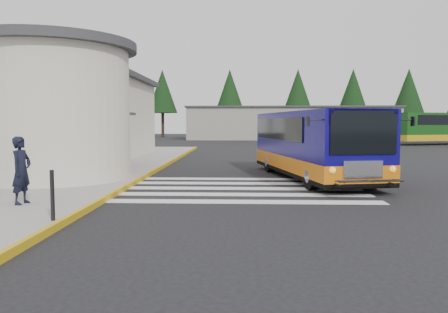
{
  "coord_description": "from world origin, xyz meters",
  "views": [
    {
      "loc": [
        -0.39,
        -14.85,
        2.13
      ],
      "look_at": [
        -0.93,
        -0.5,
        1.02
      ],
      "focal_mm": 35.0,
      "sensor_mm": 36.0,
      "label": 1
    }
  ],
  "objects_px": {
    "transit_bus": "(312,147)",
    "far_bus_b": "(440,127)",
    "pedestrian_a": "(21,170)",
    "bollard": "(52,195)",
    "far_bus_a": "(347,129)"
  },
  "relations": [
    {
      "from": "bollard",
      "to": "far_bus_a",
      "type": "xyz_separation_m",
      "value": [
        15.45,
        39.82,
        0.78
      ]
    },
    {
      "from": "transit_bus",
      "to": "pedestrian_a",
      "type": "xyz_separation_m",
      "value": [
        -8.07,
        -6.36,
        -0.24
      ]
    },
    {
      "from": "pedestrian_a",
      "to": "transit_bus",
      "type": "bearing_deg",
      "value": -42.78
    },
    {
      "from": "bollard",
      "to": "far_bus_a",
      "type": "distance_m",
      "value": 42.72
    },
    {
      "from": "far_bus_b",
      "to": "transit_bus",
      "type": "bearing_deg",
      "value": 128.37
    },
    {
      "from": "pedestrian_a",
      "to": "far_bus_b",
      "type": "xyz_separation_m",
      "value": [
        25.11,
        33.64,
        0.76
      ]
    },
    {
      "from": "transit_bus",
      "to": "far_bus_b",
      "type": "relative_size",
      "value": 0.86
    },
    {
      "from": "bollard",
      "to": "far_bus_b",
      "type": "bearing_deg",
      "value": 56.32
    },
    {
      "from": "bollard",
      "to": "far_bus_b",
      "type": "relative_size",
      "value": 0.1
    },
    {
      "from": "far_bus_a",
      "to": "pedestrian_a",
      "type": "bearing_deg",
      "value": 168.44
    },
    {
      "from": "transit_bus",
      "to": "pedestrian_a",
      "type": "relative_size",
      "value": 5.61
    },
    {
      "from": "bollard",
      "to": "far_bus_b",
      "type": "distance_m",
      "value": 42.55
    },
    {
      "from": "pedestrian_a",
      "to": "bollard",
      "type": "relative_size",
      "value": 1.6
    },
    {
      "from": "far_bus_b",
      "to": "bollard",
      "type": "bearing_deg",
      "value": 126.68
    },
    {
      "from": "transit_bus",
      "to": "far_bus_b",
      "type": "bearing_deg",
      "value": 46.91
    }
  ]
}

